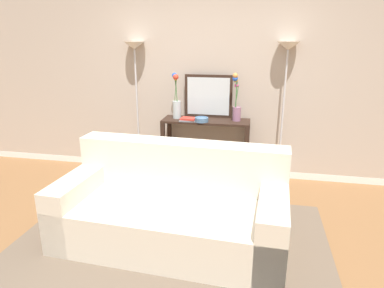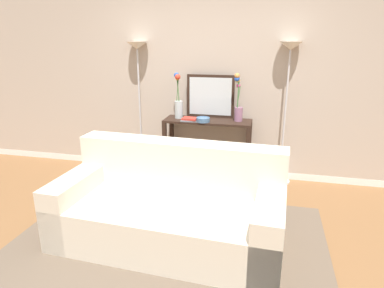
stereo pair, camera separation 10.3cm
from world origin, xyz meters
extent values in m
cube|color=brown|center=(0.00, 0.00, -0.01)|extent=(16.00, 16.00, 0.02)
cube|color=white|center=(0.00, 1.97, 0.04)|extent=(12.00, 0.15, 0.09)
cube|color=#B7A899|center=(0.00, 1.97, 1.37)|extent=(12.00, 0.14, 2.55)
cube|color=brown|center=(-0.05, 0.01, 0.01)|extent=(2.88, 2.15, 0.01)
cube|color=beige|center=(-0.05, 0.11, 0.21)|extent=(2.09, 1.08, 0.42)
cube|color=beige|center=(-0.03, 0.48, 0.65)|extent=(2.05, 0.36, 0.46)
cube|color=beige|center=(-0.95, 0.16, 0.30)|extent=(0.29, 0.99, 0.60)
cube|color=beige|center=(0.85, 0.07, 0.30)|extent=(0.29, 0.99, 0.60)
cube|color=black|center=(0.02, 1.66, 0.81)|extent=(1.12, 0.38, 0.03)
cube|color=black|center=(0.02, 1.66, 0.15)|extent=(1.03, 0.32, 0.01)
cube|color=black|center=(-0.51, 1.49, 0.40)|extent=(0.05, 0.05, 0.80)
cube|color=black|center=(0.56, 1.49, 0.40)|extent=(0.05, 0.05, 0.80)
cube|color=black|center=(-0.51, 1.82, 0.40)|extent=(0.05, 0.05, 0.80)
cube|color=black|center=(0.56, 1.82, 0.40)|extent=(0.05, 0.05, 0.80)
cylinder|color=silver|center=(-0.95, 1.78, 0.01)|extent=(0.26, 0.26, 0.02)
cylinder|color=silver|center=(-0.95, 1.78, 0.85)|extent=(0.02, 0.02, 1.67)
cone|color=silver|center=(-0.95, 1.78, 1.74)|extent=(0.28, 0.28, 0.10)
cylinder|color=silver|center=(0.98, 1.78, 0.01)|extent=(0.26, 0.26, 0.02)
cylinder|color=silver|center=(0.98, 1.78, 0.86)|extent=(0.02, 0.02, 1.67)
cone|color=silver|center=(0.98, 1.78, 1.74)|extent=(0.28, 0.28, 0.10)
cube|color=black|center=(0.02, 1.82, 1.10)|extent=(0.62, 0.02, 0.56)
cube|color=silver|center=(0.02, 1.81, 1.10)|extent=(0.55, 0.01, 0.49)
cylinder|color=silver|center=(-0.37, 1.67, 0.94)|extent=(0.11, 0.11, 0.23)
cylinder|color=#3D7538|center=(-0.38, 1.68, 1.21)|extent=(0.03, 0.04, 0.33)
sphere|color=blue|center=(-0.40, 1.69, 1.38)|extent=(0.07, 0.07, 0.07)
cylinder|color=#3D7538|center=(-0.37, 1.66, 1.20)|extent=(0.04, 0.01, 0.29)
sphere|color=gold|center=(-0.37, 1.64, 1.34)|extent=(0.05, 0.05, 0.05)
cylinder|color=#3D7538|center=(-0.37, 1.66, 1.21)|extent=(0.02, 0.01, 0.31)
sphere|color=red|center=(-0.37, 1.64, 1.36)|extent=(0.07, 0.07, 0.07)
cylinder|color=gray|center=(0.41, 1.69, 0.91)|extent=(0.11, 0.11, 0.18)
cylinder|color=#3D7538|center=(0.39, 1.69, 1.18)|extent=(0.01, 0.05, 0.35)
sphere|color=blue|center=(0.37, 1.69, 1.35)|extent=(0.07, 0.07, 0.07)
cylinder|color=#3D7538|center=(0.40, 1.70, 1.13)|extent=(0.04, 0.03, 0.26)
sphere|color=#D63A85|center=(0.39, 1.72, 1.26)|extent=(0.05, 0.05, 0.05)
cylinder|color=#3D7538|center=(0.40, 1.69, 1.17)|extent=(0.02, 0.03, 0.34)
sphere|color=#DCCD47|center=(0.38, 1.70, 1.34)|extent=(0.06, 0.06, 0.06)
cylinder|color=#3D7538|center=(0.40, 1.68, 1.20)|extent=(0.01, 0.03, 0.39)
sphere|color=#DD8E45|center=(0.38, 1.68, 1.39)|extent=(0.07, 0.07, 0.07)
cylinder|color=#4C7093|center=(-0.02, 1.54, 0.85)|extent=(0.17, 0.17, 0.05)
torus|color=#4C7093|center=(-0.02, 1.54, 0.87)|extent=(0.17, 0.17, 0.01)
cube|color=slate|center=(-0.19, 1.55, 0.83)|extent=(0.21, 0.16, 0.02)
cube|color=#BC3328|center=(-0.19, 1.55, 0.85)|extent=(0.20, 0.16, 0.02)
cube|color=slate|center=(-0.42, 1.66, 0.06)|extent=(0.04, 0.14, 0.12)
cube|color=navy|center=(-0.38, 1.66, 0.05)|extent=(0.03, 0.14, 0.11)
cube|color=#2D2D33|center=(-0.33, 1.66, 0.05)|extent=(0.05, 0.17, 0.11)
cube|color=#6B3360|center=(-0.28, 1.66, 0.06)|extent=(0.05, 0.15, 0.11)
cube|color=gold|center=(-0.23, 1.66, 0.06)|extent=(0.04, 0.16, 0.12)
cube|color=#B77F33|center=(-0.18, 1.66, 0.05)|extent=(0.05, 0.18, 0.10)
cube|color=#1E7075|center=(-0.14, 1.66, 0.05)|extent=(0.03, 0.16, 0.10)
cube|color=tan|center=(-0.10, 1.66, 0.06)|extent=(0.03, 0.17, 0.12)
cube|color=#BC3328|center=(-0.05, 1.66, 0.06)|extent=(0.06, 0.15, 0.12)
camera|label=1|loc=(0.69, -2.55, 1.84)|focal=31.69mm
camera|label=2|loc=(0.79, -2.53, 1.84)|focal=31.69mm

